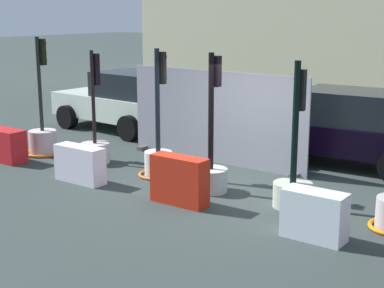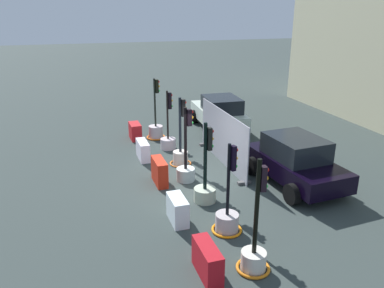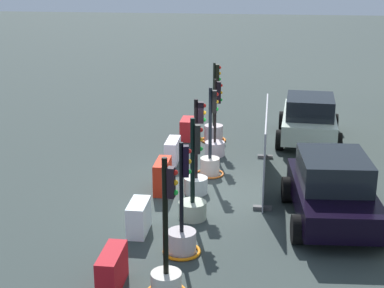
{
  "view_description": "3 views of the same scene",
  "coord_description": "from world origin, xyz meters",
  "px_view_note": "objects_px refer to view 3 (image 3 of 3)",
  "views": [
    {
      "loc": [
        6.18,
        -9.02,
        3.5
      ],
      "look_at": [
        -0.82,
        0.37,
        0.77
      ],
      "focal_mm": 54.01,
      "sensor_mm": 36.0,
      "label": 1
    },
    {
      "loc": [
        12.21,
        -3.63,
        5.94
      ],
      "look_at": [
        -0.52,
        0.34,
        1.2
      ],
      "focal_mm": 35.92,
      "sensor_mm": 36.0,
      "label": 2
    },
    {
      "loc": [
        15.18,
        1.93,
        6.27
      ],
      "look_at": [
        -0.76,
        -0.26,
        1.23
      ],
      "focal_mm": 54.47,
      "sensor_mm": 36.0,
      "label": 3
    }
  ],
  "objects_px": {
    "traffic_light_4": "(193,200)",
    "construction_barrier_4": "(112,270)",
    "traffic_light_1": "(215,143)",
    "construction_barrier_0": "(188,129)",
    "traffic_light_5": "(182,237)",
    "construction_barrier_3": "(139,217)",
    "traffic_light_6": "(167,274)",
    "construction_barrier_1": "(173,151)",
    "traffic_light_3": "(196,175)",
    "construction_barrier_2": "(163,176)",
    "traffic_light_2": "(210,160)",
    "car_white_van": "(309,118)",
    "traffic_light_0": "(214,130)",
    "car_black_sedan": "(332,189)"
  },
  "relations": [
    {
      "from": "traffic_light_4",
      "to": "construction_barrier_4",
      "type": "relative_size",
      "value": 2.31
    },
    {
      "from": "traffic_light_1",
      "to": "construction_barrier_0",
      "type": "bearing_deg",
      "value": -146.21
    },
    {
      "from": "traffic_light_4",
      "to": "traffic_light_5",
      "type": "distance_m",
      "value": 1.87
    },
    {
      "from": "construction_barrier_3",
      "to": "traffic_light_6",
      "type": "bearing_deg",
      "value": 23.6
    },
    {
      "from": "traffic_light_4",
      "to": "construction_barrier_1",
      "type": "bearing_deg",
      "value": -163.73
    },
    {
      "from": "traffic_light_3",
      "to": "construction_barrier_3",
      "type": "xyz_separation_m",
      "value": [
        2.69,
        -1.05,
        -0.15
      ]
    },
    {
      "from": "traffic_light_6",
      "to": "construction_barrier_1",
      "type": "relative_size",
      "value": 2.47
    },
    {
      "from": "construction_barrier_0",
      "to": "construction_barrier_2",
      "type": "relative_size",
      "value": 0.9
    },
    {
      "from": "traffic_light_2",
      "to": "construction_barrier_4",
      "type": "height_order",
      "value": "traffic_light_2"
    },
    {
      "from": "traffic_light_3",
      "to": "car_white_van",
      "type": "distance_m",
      "value": 6.49
    },
    {
      "from": "traffic_light_0",
      "to": "traffic_light_4",
      "type": "relative_size",
      "value": 1.09
    },
    {
      "from": "traffic_light_2",
      "to": "traffic_light_4",
      "type": "height_order",
      "value": "traffic_light_2"
    },
    {
      "from": "traffic_light_2",
      "to": "traffic_light_5",
      "type": "bearing_deg",
      "value": -1.01
    },
    {
      "from": "traffic_light_0",
      "to": "traffic_light_2",
      "type": "xyz_separation_m",
      "value": [
        3.53,
        0.24,
        0.06
      ]
    },
    {
      "from": "traffic_light_6",
      "to": "construction_barrier_1",
      "type": "xyz_separation_m",
      "value": [
        -7.89,
        -1.21,
        -0.09
      ]
    },
    {
      "from": "traffic_light_1",
      "to": "traffic_light_4",
      "type": "relative_size",
      "value": 0.99
    },
    {
      "from": "traffic_light_3",
      "to": "construction_barrier_0",
      "type": "distance_m",
      "value": 5.3
    },
    {
      "from": "construction_barrier_0",
      "to": "car_white_van",
      "type": "xyz_separation_m",
      "value": [
        -0.3,
        4.4,
        0.49
      ]
    },
    {
      "from": "construction_barrier_2",
      "to": "construction_barrier_3",
      "type": "relative_size",
      "value": 1.13
    },
    {
      "from": "traffic_light_3",
      "to": "construction_barrier_4",
      "type": "bearing_deg",
      "value": -11.11
    },
    {
      "from": "traffic_light_1",
      "to": "traffic_light_5",
      "type": "relative_size",
      "value": 1.0
    },
    {
      "from": "construction_barrier_1",
      "to": "car_white_van",
      "type": "relative_size",
      "value": 0.26
    },
    {
      "from": "construction_barrier_0",
      "to": "construction_barrier_3",
      "type": "height_order",
      "value": "construction_barrier_3"
    },
    {
      "from": "traffic_light_0",
      "to": "construction_barrier_1",
      "type": "xyz_separation_m",
      "value": [
        2.52,
        -1.1,
        -0.05
      ]
    },
    {
      "from": "car_white_van",
      "to": "traffic_light_5",
      "type": "bearing_deg",
      "value": -19.75
    },
    {
      "from": "traffic_light_0",
      "to": "traffic_light_2",
      "type": "height_order",
      "value": "traffic_light_0"
    },
    {
      "from": "construction_barrier_2",
      "to": "construction_barrier_4",
      "type": "height_order",
      "value": "construction_barrier_2"
    },
    {
      "from": "traffic_light_6",
      "to": "car_white_van",
      "type": "relative_size",
      "value": 0.65
    },
    {
      "from": "construction_barrier_3",
      "to": "car_black_sedan",
      "type": "height_order",
      "value": "car_black_sedan"
    },
    {
      "from": "traffic_light_0",
      "to": "construction_barrier_4",
      "type": "distance_m",
      "value": 10.33
    },
    {
      "from": "traffic_light_4",
      "to": "construction_barrier_0",
      "type": "xyz_separation_m",
      "value": [
        -6.93,
        -1.13,
        -0.12
      ]
    },
    {
      "from": "traffic_light_0",
      "to": "construction_barrier_3",
      "type": "relative_size",
      "value": 2.91
    },
    {
      "from": "construction_barrier_3",
      "to": "construction_barrier_0",
      "type": "bearing_deg",
      "value": 179.57
    },
    {
      "from": "traffic_light_0",
      "to": "construction_barrier_4",
      "type": "height_order",
      "value": "traffic_light_0"
    },
    {
      "from": "construction_barrier_2",
      "to": "car_white_van",
      "type": "bearing_deg",
      "value": 141.38
    },
    {
      "from": "traffic_light_2",
      "to": "car_black_sedan",
      "type": "height_order",
      "value": "traffic_light_2"
    },
    {
      "from": "traffic_light_1",
      "to": "construction_barrier_0",
      "type": "distance_m",
      "value": 2.13
    },
    {
      "from": "construction_barrier_0",
      "to": "car_black_sedan",
      "type": "bearing_deg",
      "value": 34.85
    },
    {
      "from": "construction_barrier_1",
      "to": "construction_barrier_3",
      "type": "relative_size",
      "value": 1.17
    },
    {
      "from": "traffic_light_6",
      "to": "car_white_van",
      "type": "height_order",
      "value": "traffic_light_6"
    },
    {
      "from": "traffic_light_1",
      "to": "car_black_sedan",
      "type": "xyz_separation_m",
      "value": [
        4.83,
        3.41,
        0.42
      ]
    },
    {
      "from": "construction_barrier_0",
      "to": "construction_barrier_4",
      "type": "distance_m",
      "value": 10.42
    },
    {
      "from": "construction_barrier_4",
      "to": "traffic_light_3",
      "type": "bearing_deg",
      "value": 168.89
    },
    {
      "from": "construction_barrier_3",
      "to": "construction_barrier_2",
      "type": "bearing_deg",
      "value": 178.37
    },
    {
      "from": "traffic_light_2",
      "to": "construction_barrier_1",
      "type": "height_order",
      "value": "traffic_light_2"
    },
    {
      "from": "traffic_light_3",
      "to": "construction_barrier_2",
      "type": "height_order",
      "value": "traffic_light_3"
    },
    {
      "from": "traffic_light_6",
      "to": "car_black_sedan",
      "type": "distance_m",
      "value": 5.29
    },
    {
      "from": "traffic_light_5",
      "to": "car_black_sedan",
      "type": "height_order",
      "value": "traffic_light_5"
    },
    {
      "from": "construction_barrier_1",
      "to": "construction_barrier_4",
      "type": "height_order",
      "value": "construction_barrier_4"
    },
    {
      "from": "construction_barrier_0",
      "to": "car_black_sedan",
      "type": "distance_m",
      "value": 8.06
    }
  ]
}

